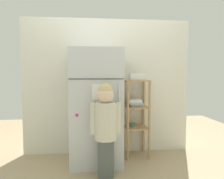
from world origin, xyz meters
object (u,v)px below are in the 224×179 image
refrigerator (96,106)px  child_standing (106,121)px  pantry_shelf_unit (136,110)px  fruit_bin (138,77)px

refrigerator → child_standing: refrigerator is taller
pantry_shelf_unit → child_standing: bearing=-128.8°
refrigerator → pantry_shelf_unit: bearing=14.5°
pantry_shelf_unit → fruit_bin: 0.48m
pantry_shelf_unit → fruit_bin: fruit_bin is taller
pantry_shelf_unit → fruit_bin: bearing=6.7°
child_standing → fruit_bin: bearing=50.3°
fruit_bin → pantry_shelf_unit: bearing=-173.3°
child_standing → pantry_shelf_unit: size_ratio=0.99×
child_standing → fruit_bin: size_ratio=5.05×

